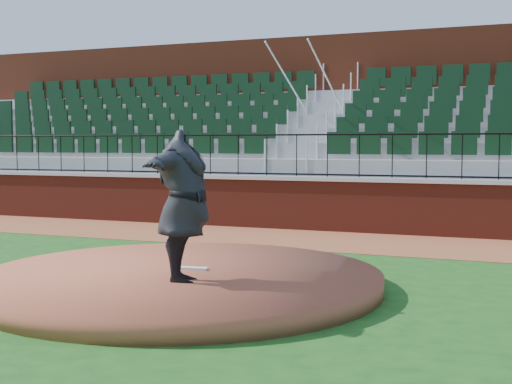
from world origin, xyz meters
TOP-DOWN VIEW (x-y plane):
  - ground at (0.00, 0.00)m, footprint 90.00×90.00m
  - warning_track at (0.00, 5.40)m, footprint 34.00×3.20m
  - field_wall at (0.00, 7.00)m, footprint 34.00×0.35m
  - wall_cap at (0.00, 7.00)m, footprint 34.00×0.45m
  - wall_railing at (0.00, 7.00)m, footprint 34.00×0.05m
  - seating_stands at (0.00, 9.72)m, footprint 34.00×5.10m
  - concourse_wall at (0.00, 12.52)m, footprint 34.00×0.50m
  - pitchers_mound at (-0.49, -0.17)m, footprint 5.77×5.77m
  - pitching_rubber at (-0.45, 0.01)m, footprint 0.55×0.21m
  - pitcher at (-0.12, -0.78)m, footprint 1.24×2.58m

SIDE VIEW (x-z plane):
  - ground at x=0.00m, z-range 0.00..0.00m
  - warning_track at x=0.00m, z-range 0.00..0.01m
  - pitchers_mound at x=-0.49m, z-range 0.00..0.25m
  - pitching_rubber at x=-0.45m, z-range 0.25..0.29m
  - field_wall at x=0.00m, z-range 0.00..1.20m
  - wall_cap at x=0.00m, z-range 1.20..1.30m
  - pitcher at x=-0.12m, z-range 0.25..2.27m
  - wall_railing at x=0.00m, z-range 1.30..2.30m
  - seating_stands at x=0.00m, z-range 0.00..4.60m
  - concourse_wall at x=0.00m, z-range 0.00..5.50m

